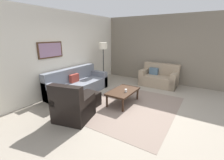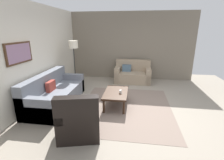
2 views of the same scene
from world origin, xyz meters
name	(u,v)px [view 1 (image 1 of 2)]	position (x,y,z in m)	size (l,w,h in m)	color
ground_plane	(130,106)	(0.00, 0.00, 0.00)	(8.00, 8.00, 0.00)	gray
rear_partition	(65,53)	(0.00, 2.60, 1.40)	(6.00, 0.12, 2.80)	silver
stone_feature_panel	(162,50)	(3.00, 0.00, 1.40)	(0.12, 5.20, 2.80)	slate
area_rug	(130,106)	(0.00, 0.00, 0.00)	(2.97, 2.50, 0.01)	gray
couch_main	(77,85)	(-0.02, 2.09, 0.30)	(2.28, 0.92, 0.88)	slate
couch_loveseat	(159,78)	(2.46, -0.13, 0.30)	(0.86, 1.43, 0.88)	gray
armchair_leather	(72,108)	(-1.42, 0.84, 0.31)	(0.97, 0.97, 0.95)	black
ottoman	(88,99)	(-0.62, 1.04, 0.20)	(0.56, 0.56, 0.40)	black
coffee_table	(123,92)	(0.10, 0.28, 0.36)	(1.10, 0.64, 0.41)	#382316
cup	(126,91)	(0.01, 0.14, 0.46)	(0.07, 0.07, 0.09)	white
lamp_standing	(103,50)	(1.47, 1.97, 1.41)	(0.32, 0.32, 1.71)	black
framed_artwork	(50,50)	(-0.63, 2.51, 1.55)	(0.88, 0.04, 0.50)	#472D1C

